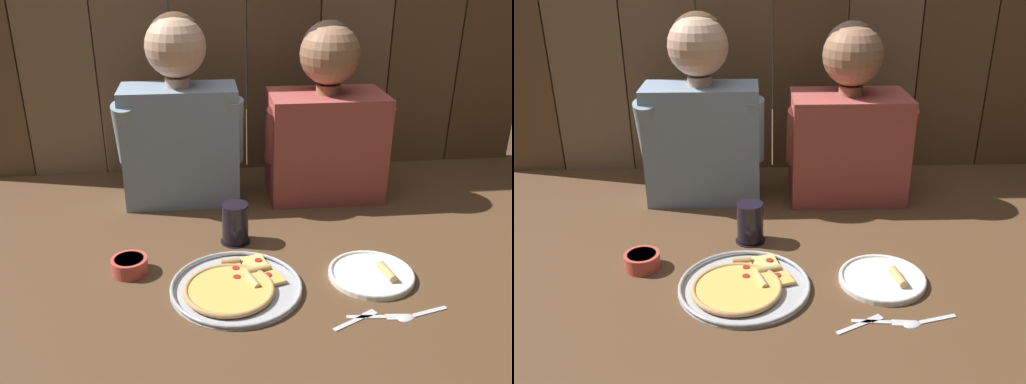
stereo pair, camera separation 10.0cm
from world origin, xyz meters
TOP-DOWN VIEW (x-y plane):
  - ground_plane at (0.00, 0.00)m, footprint 3.20×3.20m
  - pizza_tray at (-0.11, -0.11)m, footprint 0.34×0.34m
  - dinner_plate at (0.26, -0.09)m, footprint 0.23×0.23m
  - drinking_glass at (-0.09, 0.14)m, footprint 0.09×0.09m
  - dipping_bowl at (-0.39, -0.00)m, footprint 0.10×0.10m
  - table_fork at (0.17, -0.27)m, footprint 0.12×0.07m
  - table_knife at (0.23, -0.26)m, footprint 0.16×0.03m
  - table_spoon at (0.31, -0.27)m, footprint 0.14×0.06m
  - diner_left at (-0.25, 0.46)m, footprint 0.42×0.22m
  - diner_right at (0.25, 0.46)m, footprint 0.43×0.24m

SIDE VIEW (x-z plane):
  - ground_plane at x=0.00m, z-range 0.00..0.00m
  - table_knife at x=0.23m, z-range 0.00..0.00m
  - table_fork at x=0.17m, z-range 0.00..0.01m
  - table_spoon at x=0.31m, z-range 0.00..0.01m
  - dinner_plate at x=0.26m, z-range -0.01..0.03m
  - pizza_tray at x=-0.11m, z-range 0.00..0.02m
  - dipping_bowl at x=-0.39m, z-range 0.00..0.05m
  - drinking_glass at x=-0.09m, z-range 0.00..0.12m
  - diner_right at x=0.25m, z-range -0.03..0.57m
  - diner_left at x=-0.25m, z-range -0.01..0.62m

